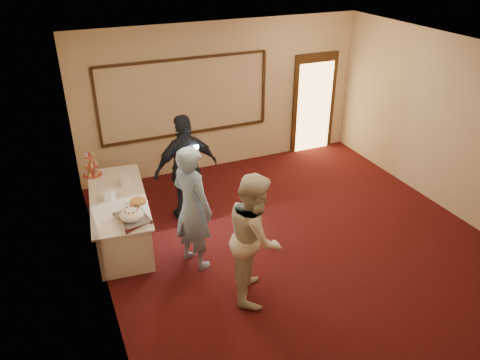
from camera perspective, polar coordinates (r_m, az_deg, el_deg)
name	(u,v)px	position (r m, az deg, el deg)	size (l,w,h in m)	color
floor	(306,252)	(7.52, 8.07, -8.68)	(7.00, 7.00, 0.00)	black
room_walls	(316,132)	(6.53, 9.25, 5.74)	(6.04, 7.04, 3.02)	beige
wall_molding	(186,97)	(9.35, -6.66, 9.98)	(3.45, 0.04, 1.55)	#301D0E
doorway	(314,104)	(10.68, 8.99, 9.18)	(1.05, 0.07, 2.20)	#301D0E
buffet_table	(120,217)	(7.81, -14.37, -4.42)	(1.09, 2.29, 0.77)	silver
pavlova_tray	(132,217)	(6.88, -13.04, -4.38)	(0.49, 0.60, 0.21)	#AFB1B7
cupcake_stand	(91,166)	(8.34, -17.69, 1.62)	(0.32, 0.32, 0.47)	#C7473F
plate_stack_a	(109,195)	(7.53, -15.69, -1.76)	(0.20, 0.20, 0.17)	white
plate_stack_b	(125,181)	(7.90, -13.79, -0.12)	(0.18, 0.18, 0.15)	white
tart	(138,202)	(7.35, -12.29, -2.59)	(0.28, 0.28, 0.06)	white
man	(192,208)	(6.74, -5.82, -3.38)	(0.70, 0.46, 1.93)	#8AB3E1
woman	(255,237)	(6.19, 1.84, -6.92)	(0.89, 0.69, 1.84)	silver
guest	(186,169)	(7.88, -6.55, 1.37)	(1.12, 0.46, 1.90)	black
camera_flash	(196,147)	(7.52, -5.37, 4.02)	(0.07, 0.04, 0.05)	white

